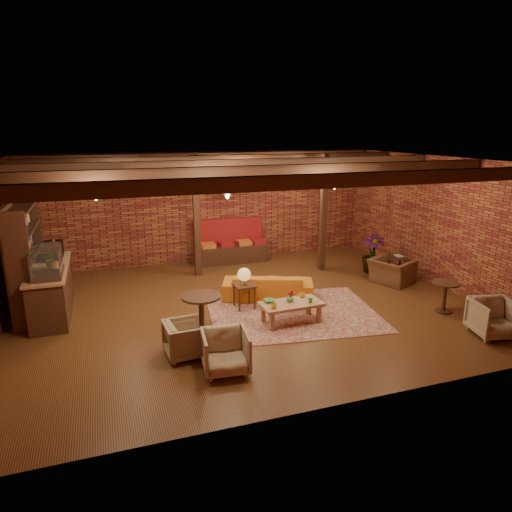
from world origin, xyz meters
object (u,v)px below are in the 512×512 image
object	(u,v)px
sofa	(268,286)
armchair_right	(392,267)
armchair_a	(185,337)
armchair_b	(225,350)
side_table_lamp	(244,278)
armchair_far	(495,317)
side_table_book	(396,258)
plant_tall	(376,217)
coffee_table	(290,305)
round_table_right	(445,292)
round_table_left	(201,308)

from	to	relation	value
sofa	armchair_right	xyz separation A→B (m)	(3.37, -0.02, 0.13)
armchair_a	armchair_b	size ratio (longest dim) A/B	0.92
side_table_lamp	armchair_far	distance (m)	5.02
armchair_a	armchair_right	distance (m)	6.09
side_table_book	plant_tall	xyz separation A→B (m)	(-0.39, 0.49, 1.05)
armchair_a	armchair_far	xyz separation A→B (m)	(5.73, -1.11, 0.05)
armchair_a	armchair_b	xyz separation A→B (m)	(0.52, -0.73, 0.03)
armchair_right	plant_tall	size ratio (longest dim) A/B	0.32
armchair_a	armchair_far	size ratio (longest dim) A/B	0.89
coffee_table	plant_tall	size ratio (longest dim) A/B	0.42
armchair_far	plant_tall	size ratio (longest dim) A/B	0.25
side_table_lamp	round_table_right	size ratio (longest dim) A/B	1.37
sofa	round_table_left	xyz separation A→B (m)	(-1.87, -1.39, 0.23)
sofa	side_table_lamp	xyz separation A→B (m)	(-0.70, -0.40, 0.40)
armchair_right	side_table_book	distance (m)	0.67
armchair_b	side_table_book	bearing A→B (deg)	36.94
sofa	armchair_b	distance (m)	3.42
armchair_a	armchair_far	world-z (taller)	armchair_far
coffee_table	round_table_right	world-z (taller)	coffee_table
side_table_book	plant_tall	world-z (taller)	plant_tall
round_table_left	round_table_right	world-z (taller)	round_table_left
side_table_book	round_table_right	xyz separation A→B (m)	(-0.50, -2.47, -0.05)
coffee_table	side_table_lamp	world-z (taller)	side_table_lamp
sofa	side_table_book	xyz separation A→B (m)	(3.82, 0.46, 0.20)
coffee_table	plant_tall	bearing A→B (deg)	34.69
side_table_lamp	armchair_b	bearing A→B (deg)	-113.84
coffee_table	armchair_a	bearing A→B (deg)	-162.47
round_table_left	armchair_a	bearing A→B (deg)	-120.37
coffee_table	side_table_lamp	bearing A→B (deg)	122.00
round_table_left	armchair_far	xyz separation A→B (m)	(5.27, -1.89, -0.14)
armchair_b	plant_tall	size ratio (longest dim) A/B	0.24
coffee_table	round_table_left	size ratio (longest dim) A/B	1.64
sofa	armchair_b	bearing A→B (deg)	79.40
side_table_lamp	armchair_a	size ratio (longest dim) A/B	1.33
armchair_a	armchair_right	size ratio (longest dim) A/B	0.71
side_table_lamp	armchair_b	size ratio (longest dim) A/B	1.23
side_table_lamp	armchair_right	world-z (taller)	side_table_lamp
armchair_b	armchair_far	bearing A→B (deg)	1.92
coffee_table	armchair_far	world-z (taller)	armchair_far
round_table_left	armchair_far	bearing A→B (deg)	-19.70
armchair_right	armchair_a	bearing A→B (deg)	87.31
side_table_book	round_table_right	world-z (taller)	round_table_right
armchair_right	plant_tall	bearing A→B (deg)	-26.98
round_table_right	round_table_left	bearing A→B (deg)	173.24
armchair_right	round_table_right	world-z (taller)	armchair_right
sofa	armchair_a	distance (m)	3.18
side_table_lamp	plant_tall	distance (m)	4.43
sofa	side_table_book	distance (m)	3.85
armchair_b	armchair_a	bearing A→B (deg)	131.41
plant_tall	armchair_far	bearing A→B (deg)	-90.42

